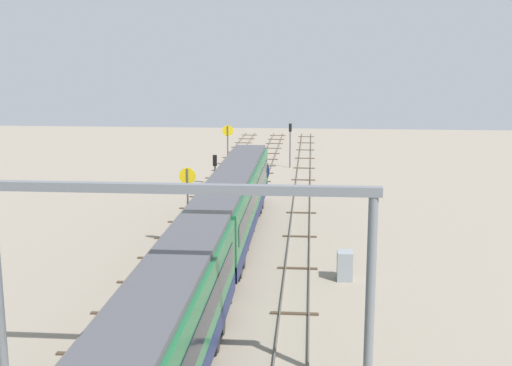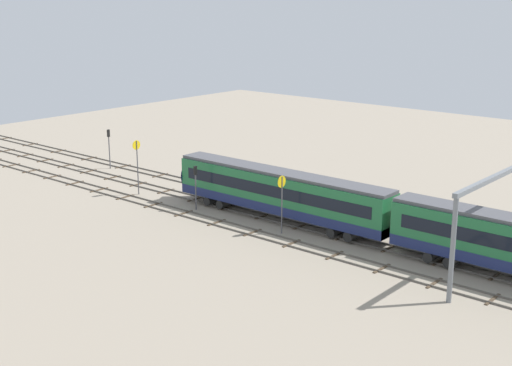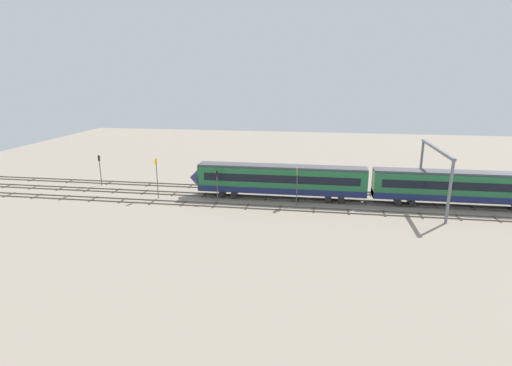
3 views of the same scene
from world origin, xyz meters
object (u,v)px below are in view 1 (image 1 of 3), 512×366
object	(u,v)px
train	(152,363)
speed_sign_mid_trackside	(188,195)
signal_light_trackside_departure	(215,174)
relay_cabinet	(345,266)
signal_light_trackside_approach	(290,139)
overhead_gantry	(179,240)
speed_sign_near_foreground	(228,147)

from	to	relation	value
train	speed_sign_mid_trackside	size ratio (longest dim) A/B	13.85
signal_light_trackside_departure	relay_cabinet	size ratio (longest dim) A/B	2.72
signal_light_trackside_approach	train	bearing A→B (deg)	176.98
train	signal_light_trackside_approach	world-z (taller)	signal_light_trackside_approach
overhead_gantry	speed_sign_mid_trackside	bearing A→B (deg)	9.61
train	speed_sign_near_foreground	world-z (taller)	speed_sign_near_foreground
speed_sign_mid_trackside	signal_light_trackside_approach	bearing A→B (deg)	-10.02
signal_light_trackside_departure	relay_cabinet	bearing A→B (deg)	-149.37
speed_sign_mid_trackside	signal_light_trackside_departure	bearing A→B (deg)	-0.90
overhead_gantry	signal_light_trackside_approach	world-z (taller)	overhead_gantry
train	overhead_gantry	size ratio (longest dim) A/B	5.05
overhead_gantry	speed_sign_near_foreground	xyz separation A→B (m)	(38.39, 2.97, -1.94)
speed_sign_near_foreground	relay_cabinet	bearing A→B (deg)	-158.80
signal_light_trackside_departure	signal_light_trackside_approach	bearing A→B (deg)	-14.76
train	relay_cabinet	distance (m)	17.97
train	speed_sign_near_foreground	xyz separation A→B (m)	(41.83, 2.70, 1.31)
speed_sign_mid_trackside	signal_light_trackside_approach	xyz separation A→B (m)	(32.05, -5.67, -0.43)
signal_light_trackside_departure	relay_cabinet	distance (m)	19.41
overhead_gantry	speed_sign_near_foreground	world-z (taller)	overhead_gantry
signal_light_trackside_approach	relay_cabinet	distance (m)	37.76
signal_light_trackside_approach	relay_cabinet	size ratio (longest dim) A/B	2.97
signal_light_trackside_departure	relay_cabinet	world-z (taller)	signal_light_trackside_departure
train	relay_cabinet	xyz separation A→B (m)	(16.38, -7.18, -1.82)
speed_sign_mid_trackside	relay_cabinet	world-z (taller)	speed_sign_mid_trackside
signal_light_trackside_departure	overhead_gantry	bearing A→B (deg)	-174.34
overhead_gantry	relay_cabinet	bearing A→B (deg)	-28.07
speed_sign_near_foreground	signal_light_trackside_approach	distance (m)	13.22
speed_sign_near_foreground	relay_cabinet	xyz separation A→B (m)	(-25.45, -9.87, -3.13)
train	speed_sign_near_foreground	bearing A→B (deg)	3.69
relay_cabinet	speed_sign_near_foreground	bearing A→B (deg)	21.20
speed_sign_mid_trackside	signal_light_trackside_departure	size ratio (longest dim) A/B	1.19
speed_sign_mid_trackside	overhead_gantry	bearing A→B (deg)	-170.39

